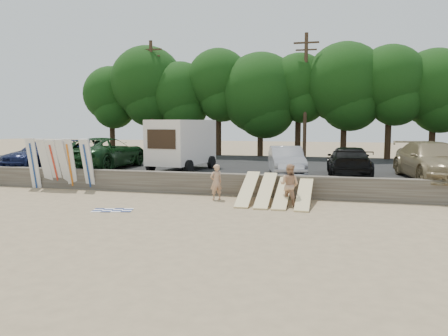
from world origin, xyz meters
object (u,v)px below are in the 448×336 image
(car_1, at_px, (104,153))
(beachgoer_a, at_px, (216,182))
(car_3, at_px, (349,161))
(cooler, at_px, (283,196))
(car_4, at_px, (433,161))
(beachgoer_b, at_px, (289,185))
(box_trailer, at_px, (182,142))
(car_2, at_px, (286,161))
(car_0, at_px, (45,154))

(car_1, xyz_separation_m, beachgoer_a, (7.98, -4.54, -0.81))
(car_3, height_order, cooler, car_3)
(car_3, relative_size, cooler, 13.15)
(car_4, distance_m, beachgoer_b, 7.62)
(box_trailer, relative_size, car_1, 0.72)
(beachgoer_b, bearing_deg, beachgoer_a, 8.10)
(car_1, relative_size, beachgoer_b, 3.78)
(car_2, bearing_deg, cooler, -98.33)
(car_2, distance_m, cooler, 3.38)
(car_1, relative_size, cooler, 16.81)
(car_0, height_order, car_1, car_1)
(box_trailer, bearing_deg, car_3, 5.21)
(car_2, relative_size, beachgoer_a, 2.84)
(car_4, xyz_separation_m, beachgoer_b, (-6.14, -4.46, -0.72))
(cooler, bearing_deg, box_trailer, 127.22)
(beachgoer_b, distance_m, cooler, 1.51)
(car_0, relative_size, beachgoer_a, 3.54)
(box_trailer, relative_size, cooler, 12.18)
(car_2, relative_size, beachgoer_b, 2.60)
(box_trailer, bearing_deg, car_1, -169.23)
(car_0, distance_m, cooler, 14.86)
(box_trailer, relative_size, car_4, 0.77)
(beachgoer_a, distance_m, beachgoer_b, 3.26)
(cooler, bearing_deg, beachgoer_b, -92.86)
(car_1, bearing_deg, car_0, 5.69)
(car_1, bearing_deg, car_2, 175.39)
(car_1, bearing_deg, car_3, 177.83)
(car_1, xyz_separation_m, beachgoer_b, (11.19, -5.09, -0.74))
(beachgoer_a, xyz_separation_m, cooler, (2.82, 0.73, -0.61))
(box_trailer, xyz_separation_m, beachgoer_b, (6.48, -5.29, -1.41))
(car_0, xyz_separation_m, car_4, (20.93, -0.21, 0.07))
(car_0, bearing_deg, beachgoer_a, -7.22)
(car_0, height_order, car_4, car_4)
(car_1, height_order, car_3, car_1)
(beachgoer_b, bearing_deg, car_2, -63.93)
(car_1, bearing_deg, beachgoer_a, 149.44)
(car_4, height_order, beachgoer_b, car_4)
(car_4, bearing_deg, box_trailer, 167.95)
(car_0, bearing_deg, cooler, -0.87)
(car_2, xyz_separation_m, car_3, (3.02, 0.39, 0.00))
(car_0, height_order, car_2, car_0)
(car_1, distance_m, car_3, 13.59)
(car_3, bearing_deg, beachgoer_b, 60.88)
(car_1, relative_size, car_4, 1.07)
(box_trailer, height_order, cooler, box_trailer)
(car_3, distance_m, beachgoer_b, 5.40)
(beachgoer_a, height_order, beachgoer_b, beachgoer_b)
(car_2, bearing_deg, car_0, 166.14)
(box_trailer, bearing_deg, car_4, 4.61)
(car_1, distance_m, car_2, 10.58)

